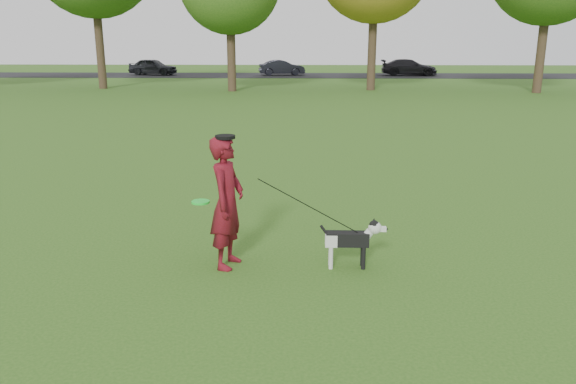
{
  "coord_description": "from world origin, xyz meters",
  "views": [
    {
      "loc": [
        0.27,
        -6.88,
        2.86
      ],
      "look_at": [
        0.04,
        0.13,
        0.95
      ],
      "focal_mm": 35.0,
      "sensor_mm": 36.0,
      "label": 1
    }
  ],
  "objects_px": {
    "car_left": "(153,67)",
    "car_mid": "(282,68)",
    "man": "(227,203)",
    "dog": "(353,238)",
    "car_right": "(409,67)"
  },
  "relations": [
    {
      "from": "car_mid",
      "to": "car_right",
      "type": "relative_size",
      "value": 0.83
    },
    {
      "from": "man",
      "to": "dog",
      "type": "relative_size",
      "value": 1.97
    },
    {
      "from": "car_left",
      "to": "man",
      "type": "bearing_deg",
      "value": -153.12
    },
    {
      "from": "man",
      "to": "car_right",
      "type": "distance_m",
      "value": 41.12
    },
    {
      "from": "car_mid",
      "to": "man",
      "type": "bearing_deg",
      "value": 170.94
    },
    {
      "from": "man",
      "to": "car_mid",
      "type": "distance_m",
      "value": 40.07
    },
    {
      "from": "dog",
      "to": "car_right",
      "type": "distance_m",
      "value": 40.8
    },
    {
      "from": "man",
      "to": "car_right",
      "type": "xyz_separation_m",
      "value": [
        9.29,
        40.06,
        -0.19
      ]
    },
    {
      "from": "car_left",
      "to": "car_mid",
      "type": "height_order",
      "value": "car_left"
    },
    {
      "from": "dog",
      "to": "car_left",
      "type": "distance_m",
      "value": 42.22
    },
    {
      "from": "car_left",
      "to": "car_mid",
      "type": "bearing_deg",
      "value": -79.4
    },
    {
      "from": "man",
      "to": "dog",
      "type": "xyz_separation_m",
      "value": [
        1.61,
        -0.01,
        -0.45
      ]
    },
    {
      "from": "car_left",
      "to": "car_right",
      "type": "xyz_separation_m",
      "value": [
        20.98,
        0.0,
        -0.02
      ]
    },
    {
      "from": "car_mid",
      "to": "car_right",
      "type": "bearing_deg",
      "value": -100.59
    },
    {
      "from": "man",
      "to": "dog",
      "type": "distance_m",
      "value": 1.67
    }
  ]
}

